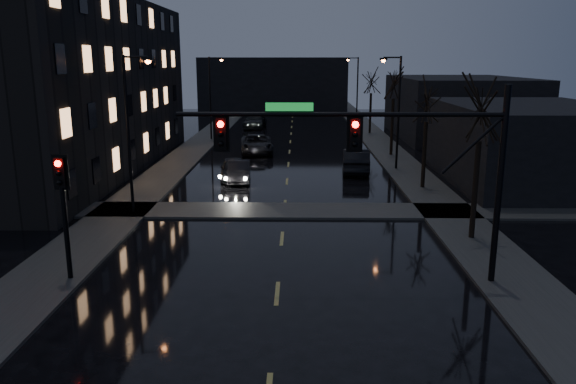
{
  "coord_description": "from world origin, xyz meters",
  "views": [
    {
      "loc": [
        0.67,
        -9.84,
        7.81
      ],
      "look_at": [
        0.34,
        9.54,
        3.2
      ],
      "focal_mm": 35.0,
      "sensor_mm": 36.0,
      "label": 1
    }
  ],
  "objects_px": {
    "oncoming_car_a": "(234,169)",
    "oncoming_car_d": "(255,121)",
    "lead_car": "(356,160)",
    "oncoming_car_c": "(257,144)",
    "oncoming_car_b": "(239,171)"
  },
  "relations": [
    {
      "from": "oncoming_car_a",
      "to": "oncoming_car_d",
      "type": "xyz_separation_m",
      "value": [
        -0.69,
        28.61,
        0.09
      ]
    },
    {
      "from": "oncoming_car_d",
      "to": "lead_car",
      "type": "height_order",
      "value": "lead_car"
    },
    {
      "from": "oncoming_car_c",
      "to": "oncoming_car_a",
      "type": "bearing_deg",
      "value": -99.73
    },
    {
      "from": "oncoming_car_c",
      "to": "oncoming_car_d",
      "type": "relative_size",
      "value": 1.0
    },
    {
      "from": "oncoming_car_b",
      "to": "oncoming_car_d",
      "type": "xyz_separation_m",
      "value": [
        -1.12,
        29.16,
        0.15
      ]
    },
    {
      "from": "oncoming_car_c",
      "to": "lead_car",
      "type": "xyz_separation_m",
      "value": [
        7.55,
        -8.11,
        0.05
      ]
    },
    {
      "from": "oncoming_car_a",
      "to": "oncoming_car_c",
      "type": "xyz_separation_m",
      "value": [
        0.77,
        10.77,
        0.06
      ]
    },
    {
      "from": "oncoming_car_c",
      "to": "lead_car",
      "type": "height_order",
      "value": "lead_car"
    },
    {
      "from": "oncoming_car_b",
      "to": "oncoming_car_c",
      "type": "xyz_separation_m",
      "value": [
        0.35,
        11.32,
        0.12
      ]
    },
    {
      "from": "oncoming_car_c",
      "to": "oncoming_car_b",
      "type": "bearing_deg",
      "value": -97.39
    },
    {
      "from": "oncoming_car_b",
      "to": "oncoming_car_c",
      "type": "height_order",
      "value": "oncoming_car_c"
    },
    {
      "from": "oncoming_car_b",
      "to": "oncoming_car_c",
      "type": "distance_m",
      "value": 11.32
    },
    {
      "from": "oncoming_car_b",
      "to": "lead_car",
      "type": "bearing_deg",
      "value": 18.35
    },
    {
      "from": "oncoming_car_a",
      "to": "oncoming_car_b",
      "type": "bearing_deg",
      "value": -58.72
    },
    {
      "from": "oncoming_car_b",
      "to": "lead_car",
      "type": "xyz_separation_m",
      "value": [
        7.9,
        3.21,
        0.17
      ]
    }
  ]
}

